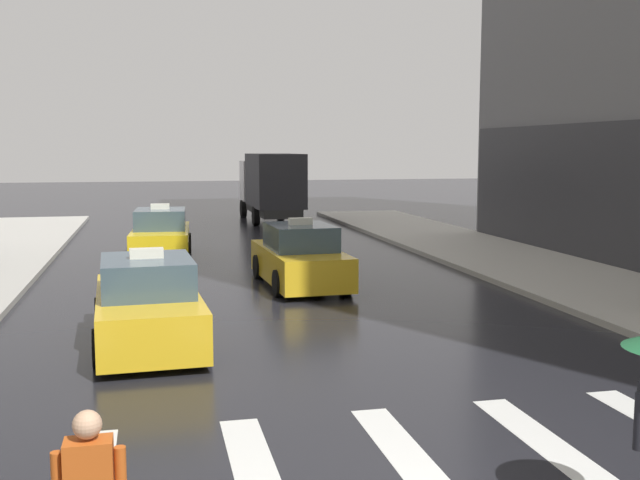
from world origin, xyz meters
name	(u,v)px	position (x,y,z in m)	size (l,w,h in m)	color
crosswalk_markings	(401,449)	(0.00, 3.00, 0.00)	(11.30, 2.80, 0.01)	silver
taxi_lead	(148,306)	(-2.97, 8.68, 0.72)	(2.10, 4.62, 1.80)	gold
taxi_second	(300,258)	(0.93, 14.00, 0.72)	(2.07, 4.61, 1.80)	gold
taxi_third	(161,236)	(-2.57, 19.98, 0.72)	(2.12, 4.63, 1.80)	yellow
box_truck	(271,184)	(2.91, 31.29, 1.85)	(2.33, 7.56, 3.35)	#2D2D2D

